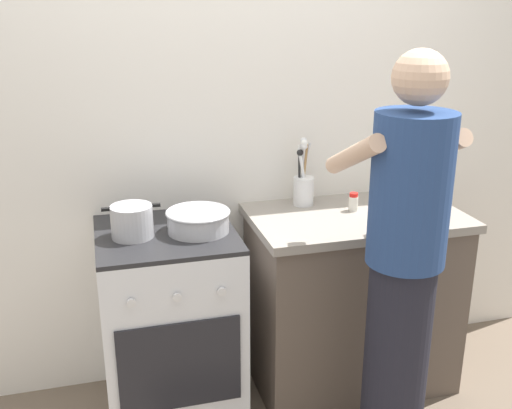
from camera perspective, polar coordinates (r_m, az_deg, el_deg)
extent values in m
cube|color=silver|center=(2.97, 0.86, 7.11)|extent=(3.20, 0.10, 2.50)
cube|color=brown|center=(3.05, 9.05, -9.19)|extent=(0.96, 0.56, 0.86)
cube|color=gray|center=(2.87, 9.51, -1.23)|extent=(1.00, 0.60, 0.04)
cube|color=silver|center=(2.83, -8.15, -11.30)|extent=(0.60, 0.60, 0.88)
cube|color=#232326|center=(2.64, -8.60, -2.80)|extent=(0.60, 0.60, 0.02)
cube|color=black|center=(2.58, -7.20, -15.01)|extent=(0.51, 0.01, 0.40)
cylinder|color=silver|center=(2.40, -11.80, -9.17)|extent=(0.04, 0.01, 0.04)
cylinder|color=silver|center=(2.42, -7.49, -8.76)|extent=(0.04, 0.01, 0.04)
cylinder|color=silver|center=(2.44, -3.27, -8.30)|extent=(0.04, 0.01, 0.04)
cylinder|color=#B2B2B7|center=(2.58, -11.71, -1.59)|extent=(0.18, 0.18, 0.14)
cube|color=black|center=(2.56, -14.13, -0.45)|extent=(0.04, 0.02, 0.01)
cube|color=black|center=(2.56, -9.50, -0.05)|extent=(0.04, 0.02, 0.01)
cylinder|color=#B7B7BC|center=(2.61, -5.52, -1.61)|extent=(0.27, 0.27, 0.09)
torus|color=#B7B7BC|center=(2.59, -5.55, -0.74)|extent=(0.28, 0.28, 0.01)
cylinder|color=silver|center=(2.94, 4.54, 1.28)|extent=(0.10, 0.10, 0.14)
cylinder|color=#B7BABF|center=(2.91, 4.48, 2.77)|extent=(0.02, 0.03, 0.27)
sphere|color=#B7BABF|center=(2.87, 4.56, 5.56)|extent=(0.03, 0.03, 0.03)
cylinder|color=black|center=(2.91, 4.15, 2.57)|extent=(0.02, 0.06, 0.23)
sphere|color=black|center=(2.88, 4.21, 4.95)|extent=(0.03, 0.03, 0.03)
cylinder|color=silver|center=(2.90, 4.53, 2.76)|extent=(0.06, 0.05, 0.27)
sphere|color=silver|center=(2.87, 4.60, 5.54)|extent=(0.03, 0.03, 0.03)
cylinder|color=silver|center=(2.93, 4.49, 3.05)|extent=(0.07, 0.01, 0.29)
sphere|color=silver|center=(2.89, 4.57, 6.06)|extent=(0.03, 0.03, 0.03)
cylinder|color=white|center=(2.91, 4.55, 2.88)|extent=(0.06, 0.04, 0.29)
sphere|color=white|center=(2.87, 4.63, 5.86)|extent=(0.03, 0.03, 0.03)
cylinder|color=#9E7547|center=(2.91, 4.58, 2.81)|extent=(0.03, 0.02, 0.27)
sphere|color=#9E7547|center=(2.88, 4.66, 5.64)|extent=(0.03, 0.03, 0.03)
cylinder|color=silver|center=(2.89, 9.24, 0.09)|extent=(0.04, 0.04, 0.07)
cylinder|color=red|center=(2.88, 9.29, 0.92)|extent=(0.04, 0.04, 0.02)
cylinder|color=gold|center=(2.89, 14.74, 0.79)|extent=(0.06, 0.06, 0.18)
cylinder|color=gold|center=(2.86, 14.92, 2.81)|extent=(0.03, 0.03, 0.04)
cylinder|color=black|center=(2.85, 14.96, 3.31)|extent=(0.03, 0.03, 0.02)
cylinder|color=black|center=(2.59, 13.12, -14.45)|extent=(0.26, 0.26, 0.90)
cylinder|color=navy|center=(2.28, 14.48, 1.34)|extent=(0.30, 0.30, 0.58)
sphere|color=#D3AA8C|center=(2.20, 15.36, 11.59)|extent=(0.20, 0.20, 0.20)
cylinder|color=#D3AA8C|center=(2.30, 9.29, 4.66)|extent=(0.07, 0.41, 0.24)
cylinder|color=#D3AA8C|center=(2.45, 16.57, 5.04)|extent=(0.07, 0.41, 0.24)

